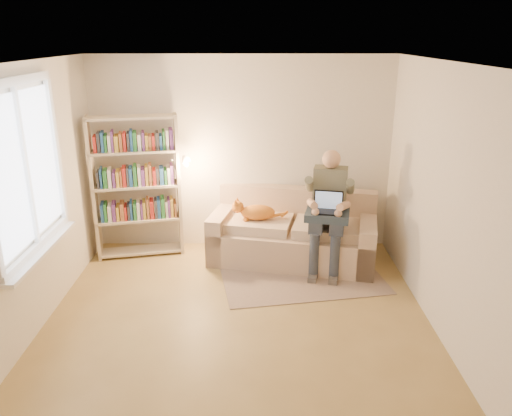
{
  "coord_description": "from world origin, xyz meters",
  "views": [
    {
      "loc": [
        0.19,
        -4.32,
        2.84
      ],
      "look_at": [
        0.19,
        1.0,
        0.98
      ],
      "focal_mm": 35.0,
      "sensor_mm": 36.0,
      "label": 1
    }
  ],
  "objects_px": {
    "laptop": "(329,206)",
    "cat": "(253,212)",
    "sofa": "(293,236)",
    "person": "(329,204)",
    "bookshelf": "(137,180)"
  },
  "relations": [
    {
      "from": "laptop",
      "to": "cat",
      "type": "bearing_deg",
      "value": 170.83
    },
    {
      "from": "sofa",
      "to": "laptop",
      "type": "xyz_separation_m",
      "value": [
        0.39,
        -0.38,
        0.54
      ]
    },
    {
      "from": "cat",
      "to": "laptop",
      "type": "distance_m",
      "value": 1.0
    },
    {
      "from": "person",
      "to": "laptop",
      "type": "distance_m",
      "value": 0.14
    },
    {
      "from": "laptop",
      "to": "bookshelf",
      "type": "distance_m",
      "value": 2.5
    },
    {
      "from": "sofa",
      "to": "person",
      "type": "distance_m",
      "value": 0.71
    },
    {
      "from": "cat",
      "to": "sofa",
      "type": "bearing_deg",
      "value": 14.8
    },
    {
      "from": "person",
      "to": "bookshelf",
      "type": "relative_size",
      "value": 0.8
    },
    {
      "from": "bookshelf",
      "to": "cat",
      "type": "bearing_deg",
      "value": -18.86
    },
    {
      "from": "sofa",
      "to": "bookshelf",
      "type": "bearing_deg",
      "value": -172.39
    },
    {
      "from": "laptop",
      "to": "bookshelf",
      "type": "relative_size",
      "value": 0.21
    },
    {
      "from": "cat",
      "to": "person",
      "type": "bearing_deg",
      "value": -1.42
    },
    {
      "from": "cat",
      "to": "bookshelf",
      "type": "xyz_separation_m",
      "value": [
        -1.51,
        0.18,
        0.37
      ]
    },
    {
      "from": "person",
      "to": "laptop",
      "type": "relative_size",
      "value": 3.75
    },
    {
      "from": "sofa",
      "to": "laptop",
      "type": "height_order",
      "value": "laptop"
    }
  ]
}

